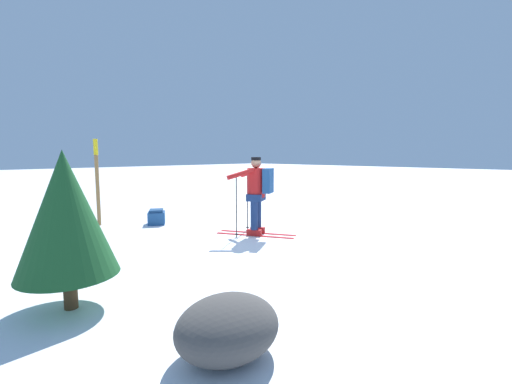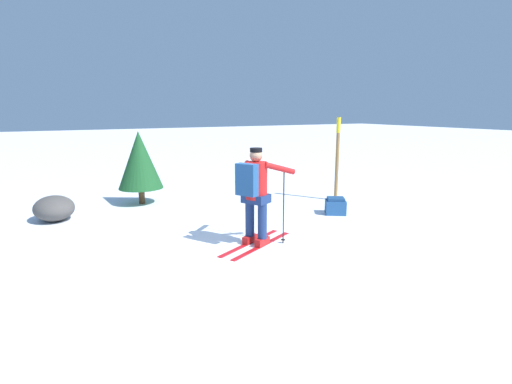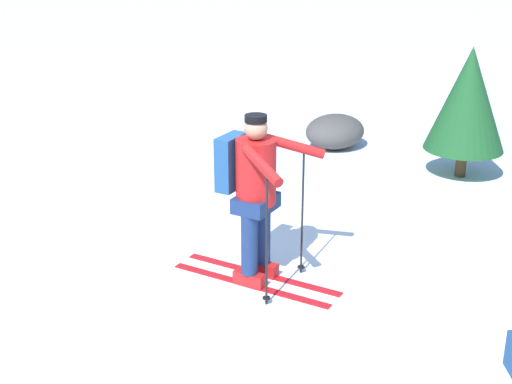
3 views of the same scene
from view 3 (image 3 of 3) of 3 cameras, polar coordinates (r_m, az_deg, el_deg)
name	(u,v)px [view 3 (image 3 of 3)]	position (r m, az deg, el deg)	size (l,w,h in m)	color
ground_plane	(246,272)	(6.86, -0.84, -6.45)	(80.00, 80.00, 0.00)	white
skier	(254,187)	(6.36, -0.18, 0.38)	(1.15, 1.60, 1.59)	red
rock_boulder	(335,131)	(10.55, 6.33, 4.84)	(0.90, 0.77, 0.50)	#474442
pine_tree	(468,99)	(9.47, 16.60, 7.13)	(1.02, 1.02, 1.70)	#4C331E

